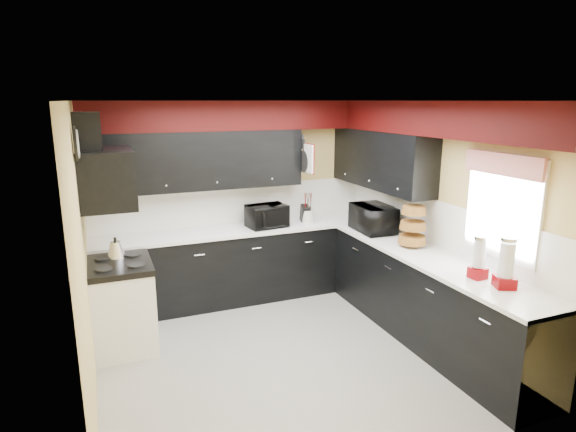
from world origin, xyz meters
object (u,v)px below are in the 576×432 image
object	(u,v)px
knife_block	(305,214)
kettle	(116,249)
toaster_oven	(267,216)
utensil_crock	(308,216)
microwave	(374,218)

from	to	relation	value
knife_block	kettle	bearing A→B (deg)	-156.88
toaster_oven	knife_block	bearing A→B (deg)	-1.05
kettle	knife_block	bearing A→B (deg)	12.83
toaster_oven	knife_block	world-z (taller)	toaster_oven
toaster_oven	utensil_crock	xyz separation A→B (m)	(0.57, 0.01, -0.06)
toaster_oven	knife_block	size ratio (longest dim) A/B	2.15
microwave	knife_block	xyz separation A→B (m)	(-0.59, 0.74, -0.05)
microwave	knife_block	world-z (taller)	microwave
knife_block	kettle	size ratio (longest dim) A/B	1.23
microwave	kettle	world-z (taller)	microwave
toaster_oven	microwave	xyz separation A→B (m)	(1.13, -0.69, 0.02)
knife_block	kettle	world-z (taller)	knife_block
utensil_crock	kettle	distance (m)	2.46
utensil_crock	knife_block	size ratio (longest dim) A/B	0.74
utensil_crock	knife_block	bearing A→B (deg)	118.88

